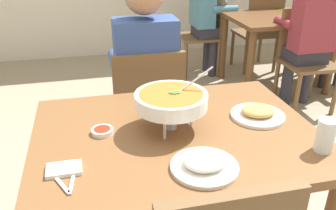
{
  "coord_description": "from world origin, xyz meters",
  "views": [
    {
      "loc": [
        -0.33,
        -1.24,
        1.49
      ],
      "look_at": [
        0.0,
        0.15,
        0.8
      ],
      "focal_mm": 37.76,
      "sensor_mm": 36.0,
      "label": 1
    }
  ],
  "objects": [
    {
      "name": "sauce_dish",
      "position": [
        -0.3,
        0.05,
        0.77
      ],
      "size": [
        0.09,
        0.09,
        0.02
      ],
      "color": "white",
      "rests_on": "dining_table_main"
    },
    {
      "name": "chair_bg_right",
      "position": [
        1.02,
        2.56,
        0.51
      ],
      "size": [
        0.46,
        0.46,
        0.9
      ],
      "color": "brown",
      "rests_on": "ground_plane"
    },
    {
      "name": "rice_plate",
      "position": [
        0.03,
        -0.28,
        0.77
      ],
      "size": [
        0.24,
        0.24,
        0.06
      ],
      "color": "white",
      "rests_on": "dining_table_main"
    },
    {
      "name": "appetizer_plate",
      "position": [
        0.39,
        0.04,
        0.77
      ],
      "size": [
        0.24,
        0.24,
        0.06
      ],
      "color": "white",
      "rests_on": "dining_table_main"
    },
    {
      "name": "chair_diner_main",
      "position": [
        -0.0,
        0.72,
        0.51
      ],
      "size": [
        0.44,
        0.44,
        0.9
      ],
      "color": "brown",
      "rests_on": "ground_plane"
    },
    {
      "name": "patron_bg_right",
      "position": [
        0.98,
        2.52,
        0.75
      ],
      "size": [
        0.45,
        0.4,
        1.31
      ],
      "color": "#2D2D38",
      "rests_on": "ground_plane"
    },
    {
      "name": "napkin_folded",
      "position": [
        -0.45,
        -0.18,
        0.76
      ],
      "size": [
        0.12,
        0.08,
        0.02
      ],
      "primitive_type": "cube",
      "rotation": [
        0.0,
        0.0,
        -0.0
      ],
      "color": "white",
      "rests_on": "dining_table_main"
    },
    {
      "name": "chair_bg_middle",
      "position": [
        1.61,
        1.52,
        0.51
      ],
      "size": [
        0.45,
        0.45,
        0.9
      ],
      "color": "brown",
      "rests_on": "ground_plane"
    },
    {
      "name": "patron_bg_middle",
      "position": [
        1.59,
        1.46,
        0.75
      ],
      "size": [
        0.4,
        0.45,
        1.31
      ],
      "color": "#2D2D38",
      "rests_on": "ground_plane"
    },
    {
      "name": "dining_table_main",
      "position": [
        0.0,
        0.0,
        0.64
      ],
      "size": [
        1.17,
        0.87,
        0.75
      ],
      "color": "brown",
      "rests_on": "ground_plane"
    },
    {
      "name": "fork_utensil",
      "position": [
        -0.47,
        -0.23,
        0.76
      ],
      "size": [
        0.08,
        0.16,
        0.01
      ],
      "primitive_type": "cube",
      "rotation": [
        0.0,
        0.0,
        0.45
      ],
      "color": "silver",
      "rests_on": "dining_table_main"
    },
    {
      "name": "dining_table_far",
      "position": [
        1.59,
        1.99,
        0.62
      ],
      "size": [
        1.0,
        0.8,
        0.75
      ],
      "color": "brown",
      "rests_on": "ground_plane"
    },
    {
      "name": "diner_main",
      "position": [
        0.0,
        0.76,
        0.75
      ],
      "size": [
        0.4,
        0.45,
        1.31
      ],
      "color": "#2D2D38",
      "rests_on": "ground_plane"
    },
    {
      "name": "chair_bg_corner",
      "position": [
        1.63,
        2.46,
        0.51
      ],
      "size": [
        0.45,
        0.45,
        0.9
      ],
      "color": "brown",
      "rests_on": "ground_plane"
    },
    {
      "name": "chair_bg_left",
      "position": [
        2.23,
        1.91,
        0.51
      ],
      "size": [
        0.48,
        0.48,
        0.9
      ],
      "color": "brown",
      "rests_on": "ground_plane"
    },
    {
      "name": "curry_bowl",
      "position": [
        -0.02,
        0.03,
        0.88
      ],
      "size": [
        0.33,
        0.3,
        0.26
      ],
      "color": "silver",
      "rests_on": "dining_table_main"
    },
    {
      "name": "drink_glass",
      "position": [
        0.5,
        -0.27,
        0.81
      ],
      "size": [
        0.07,
        0.07,
        0.13
      ],
      "color": "silver",
      "rests_on": "dining_table_main"
    },
    {
      "name": "spoon_utensil",
      "position": [
        -0.42,
        -0.23,
        0.76
      ],
      "size": [
        0.03,
        0.17,
        0.01
      ],
      "primitive_type": "cube",
      "rotation": [
        0.0,
        0.0,
        -0.13
      ],
      "color": "silver",
      "rests_on": "dining_table_main"
    }
  ]
}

